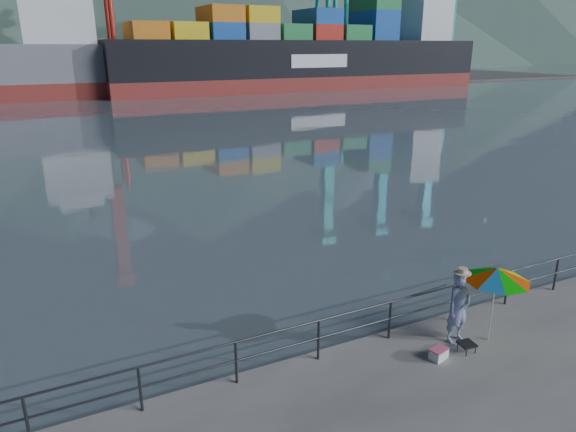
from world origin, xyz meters
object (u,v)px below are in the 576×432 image
object	(u,v)px
beach_umbrella	(497,274)
cooler_bag	(439,354)
fisherman	(459,308)
container_ship	(313,52)

from	to	relation	value
beach_umbrella	cooler_bag	size ratio (longest dim) A/B	4.74
fisherman	cooler_bag	distance (m)	1.26
cooler_bag	container_ship	bearing A→B (deg)	49.77
cooler_bag	beach_umbrella	bearing A→B (deg)	-10.66
cooler_bag	fisherman	bearing A→B (deg)	11.30
beach_umbrella	cooler_bag	xyz separation A→B (m)	(-1.65, -0.08, -1.65)
fisherman	beach_umbrella	world-z (taller)	beach_umbrella
cooler_bag	container_ship	size ratio (longest dim) A/B	0.01
beach_umbrella	container_ship	distance (m)	78.77
fisherman	cooler_bag	bearing A→B (deg)	-157.71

